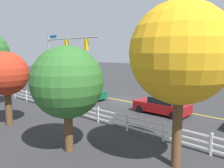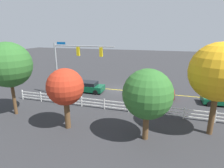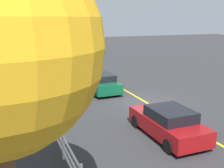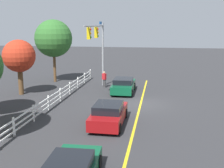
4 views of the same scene
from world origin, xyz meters
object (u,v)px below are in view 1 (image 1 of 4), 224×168
car_1 (162,105)px  pedestrian (59,91)px  tree_3 (6,74)px  tree_2 (67,83)px  tree_0 (180,54)px  car_0 (86,93)px

car_1 → pedestrian: (10.84, 2.47, 0.22)m
pedestrian → tree_3: tree_3 is taller
tree_2 → tree_3: 6.45m
pedestrian → tree_3: size_ratio=0.33×
tree_0 → tree_2: 5.48m
tree_3 → car_0: bearing=-75.7°
car_0 → tree_3: 10.04m
car_1 → pedestrian: 11.12m
pedestrian → tree_2: (-10.64, 6.88, 2.63)m
tree_0 → tree_2: size_ratio=1.33×
pedestrian → car_0: bearing=81.4°
car_1 → tree_2: 9.77m
car_1 → tree_3: 11.97m
car_1 → tree_3: bearing=55.2°
car_0 → tree_2: bearing=133.3°
car_1 → tree_3: size_ratio=0.88×
tree_3 → tree_2: bearing=-178.3°
car_0 → tree_2: (-8.81, 9.13, 2.86)m
pedestrian → tree_2: 12.94m
car_0 → tree_0: bearing=152.3°
car_0 → tree_2: 13.01m
pedestrian → tree_0: tree_0 is taller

